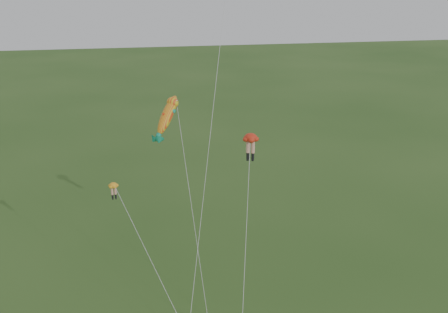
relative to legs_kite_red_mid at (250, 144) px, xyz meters
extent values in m
cylinder|color=silver|center=(-3.09, -0.09, 0.50)|extent=(5.55, 13.56, 24.81)
ellipsoid|color=red|center=(0.05, 0.18, 0.44)|extent=(1.64, 1.64, 0.63)
cylinder|color=#ECA28B|center=(-0.13, 0.25, -0.30)|extent=(0.28, 0.28, 0.96)
cylinder|color=black|center=(-0.13, 0.25, -1.02)|extent=(0.22, 0.22, 0.48)
cube|color=black|center=(-0.13, 0.25, -1.33)|extent=(0.25, 0.32, 0.14)
cylinder|color=#ECA28B|center=(0.23, 0.10, -0.30)|extent=(0.28, 0.28, 0.96)
cylinder|color=black|center=(0.23, 0.10, -1.02)|extent=(0.22, 0.22, 0.48)
cube|color=black|center=(0.23, 0.10, -1.33)|extent=(0.25, 0.32, 0.14)
cylinder|color=silver|center=(-1.10, -3.73, -5.58)|extent=(2.34, 7.84, 12.66)
ellipsoid|color=#F3A31F|center=(-10.25, 0.48, -2.75)|extent=(0.90, 0.90, 0.39)
cylinder|color=#ECA28B|center=(-10.36, 0.46, -3.20)|extent=(0.17, 0.17, 0.59)
cylinder|color=black|center=(-10.36, 0.46, -3.65)|extent=(0.13, 0.13, 0.30)
cube|color=black|center=(-10.36, 0.46, -3.84)|extent=(0.13, 0.19, 0.09)
cylinder|color=#ECA28B|center=(-10.13, 0.50, -3.20)|extent=(0.17, 0.17, 0.59)
cylinder|color=black|center=(-10.13, 0.50, -3.65)|extent=(0.13, 0.13, 0.30)
cube|color=black|center=(-10.13, 0.50, -3.84)|extent=(0.13, 0.19, 0.09)
cylinder|color=silver|center=(-7.75, -3.82, -7.23)|extent=(5.03, 8.63, 9.36)
ellipsoid|color=gold|center=(-6.08, 0.12, 2.49)|extent=(2.51, 2.71, 2.96)
sphere|color=gold|center=(-6.08, 0.12, 2.49)|extent=(1.51, 1.55, 1.27)
cone|color=#158E6B|center=(-6.08, 0.12, 2.49)|extent=(1.32, 1.37, 1.19)
cone|color=#158E6B|center=(-6.08, 0.12, 2.49)|extent=(1.32, 1.37, 1.19)
cone|color=#158E6B|center=(-6.08, 0.12, 2.49)|extent=(0.75, 0.77, 0.67)
cone|color=#158E6B|center=(-6.08, 0.12, 2.49)|extent=(0.75, 0.77, 0.67)
cone|color=red|center=(-6.08, 0.12, 2.49)|extent=(0.77, 0.79, 0.66)
cylinder|color=silver|center=(-5.10, -2.89, -4.70)|extent=(2.01, 6.06, 14.41)
camera|label=1|loc=(-8.43, -34.28, 11.88)|focal=40.00mm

